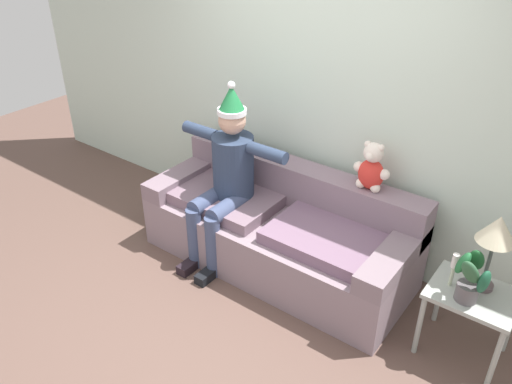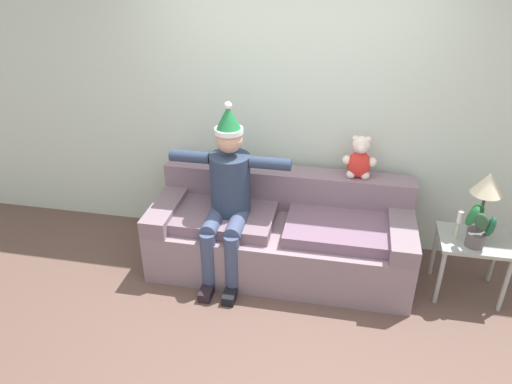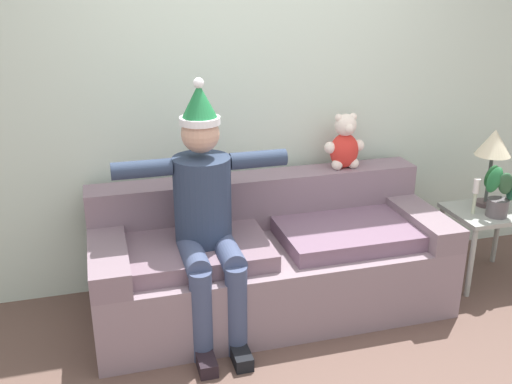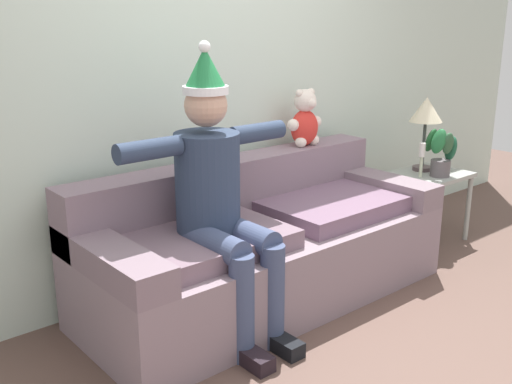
{
  "view_description": "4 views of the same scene",
  "coord_description": "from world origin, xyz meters",
  "px_view_note": "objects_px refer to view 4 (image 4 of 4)",
  "views": [
    {
      "loc": [
        1.97,
        -1.95,
        2.79
      ],
      "look_at": [
        -0.09,
        0.8,
        0.76
      ],
      "focal_mm": 36.4,
      "sensor_mm": 36.0,
      "label": 1
    },
    {
      "loc": [
        0.49,
        -2.6,
        2.75
      ],
      "look_at": [
        -0.18,
        0.78,
        0.86
      ],
      "focal_mm": 34.59,
      "sensor_mm": 36.0,
      "label": 2
    },
    {
      "loc": [
        -1.0,
        -2.22,
        2.08
      ],
      "look_at": [
        -0.16,
        0.77,
        0.9
      ],
      "focal_mm": 40.99,
      "sensor_mm": 36.0,
      "label": 3
    },
    {
      "loc": [
        -2.21,
        -1.52,
        1.65
      ],
      "look_at": [
        -0.14,
        0.91,
        0.71
      ],
      "focal_mm": 42.35,
      "sensor_mm": 36.0,
      "label": 4
    }
  ],
  "objects_px": {
    "couch": "(262,246)",
    "teddy_bear": "(305,120)",
    "potted_plant": "(441,152)",
    "candle_tall": "(422,155)",
    "side_table": "(429,184)",
    "person_seated": "(219,192)",
    "table_lamp": "(426,113)"
  },
  "relations": [
    {
      "from": "couch",
      "to": "side_table",
      "type": "relative_size",
      "value": 4.05
    },
    {
      "from": "person_seated",
      "to": "potted_plant",
      "type": "bearing_deg",
      "value": -0.51
    },
    {
      "from": "person_seated",
      "to": "table_lamp",
      "type": "bearing_deg",
      "value": 4.72
    },
    {
      "from": "couch",
      "to": "teddy_bear",
      "type": "bearing_deg",
      "value": 24.53
    },
    {
      "from": "teddy_bear",
      "to": "table_lamp",
      "type": "xyz_separation_m",
      "value": [
        0.98,
        -0.27,
        -0.02
      ]
    },
    {
      "from": "side_table",
      "to": "candle_tall",
      "type": "xyz_separation_m",
      "value": [
        -0.15,
        -0.02,
        0.25
      ]
    },
    {
      "from": "couch",
      "to": "side_table",
      "type": "bearing_deg",
      "value": -2.98
    },
    {
      "from": "person_seated",
      "to": "side_table",
      "type": "bearing_deg",
      "value": 2.23
    },
    {
      "from": "candle_tall",
      "to": "teddy_bear",
      "type": "bearing_deg",
      "value": 154.54
    },
    {
      "from": "potted_plant",
      "to": "side_table",
      "type": "bearing_deg",
      "value": 73.94
    },
    {
      "from": "person_seated",
      "to": "candle_tall",
      "type": "bearing_deg",
      "value": 1.8
    },
    {
      "from": "side_table",
      "to": "potted_plant",
      "type": "height_order",
      "value": "potted_plant"
    },
    {
      "from": "side_table",
      "to": "potted_plant",
      "type": "relative_size",
      "value": 1.5
    },
    {
      "from": "couch",
      "to": "teddy_bear",
      "type": "xyz_separation_m",
      "value": [
        0.61,
        0.28,
        0.65
      ]
    },
    {
      "from": "person_seated",
      "to": "teddy_bear",
      "type": "relative_size",
      "value": 4.01
    },
    {
      "from": "table_lamp",
      "to": "candle_tall",
      "type": "bearing_deg",
      "value": -147.99
    },
    {
      "from": "candle_tall",
      "to": "potted_plant",
      "type": "bearing_deg",
      "value": -31.01
    },
    {
      "from": "side_table",
      "to": "couch",
      "type": "bearing_deg",
      "value": 177.02
    },
    {
      "from": "candle_tall",
      "to": "person_seated",
      "type": "bearing_deg",
      "value": -178.2
    },
    {
      "from": "table_lamp",
      "to": "teddy_bear",
      "type": "bearing_deg",
      "value": 164.39
    },
    {
      "from": "potted_plant",
      "to": "candle_tall",
      "type": "bearing_deg",
      "value": 148.99
    },
    {
      "from": "teddy_bear",
      "to": "potted_plant",
      "type": "relative_size",
      "value": 1.04
    },
    {
      "from": "couch",
      "to": "candle_tall",
      "type": "distance_m",
      "value": 1.47
    },
    {
      "from": "couch",
      "to": "table_lamp",
      "type": "distance_m",
      "value": 1.71
    },
    {
      "from": "teddy_bear",
      "to": "potted_plant",
      "type": "distance_m",
      "value": 1.07
    },
    {
      "from": "person_seated",
      "to": "table_lamp",
      "type": "xyz_separation_m",
      "value": [
        2.03,
        0.17,
        0.18
      ]
    },
    {
      "from": "teddy_bear",
      "to": "candle_tall",
      "type": "xyz_separation_m",
      "value": [
        0.8,
        -0.38,
        -0.29
      ]
    },
    {
      "from": "side_table",
      "to": "candle_tall",
      "type": "height_order",
      "value": "candle_tall"
    },
    {
      "from": "person_seated",
      "to": "side_table",
      "type": "distance_m",
      "value": 2.04
    },
    {
      "from": "potted_plant",
      "to": "candle_tall",
      "type": "height_order",
      "value": "potted_plant"
    },
    {
      "from": "potted_plant",
      "to": "candle_tall",
      "type": "xyz_separation_m",
      "value": [
        -0.13,
        0.08,
        -0.02
      ]
    },
    {
      "from": "person_seated",
      "to": "side_table",
      "type": "height_order",
      "value": "person_seated"
    }
  ]
}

